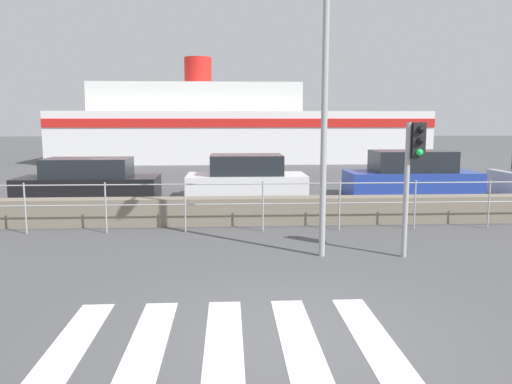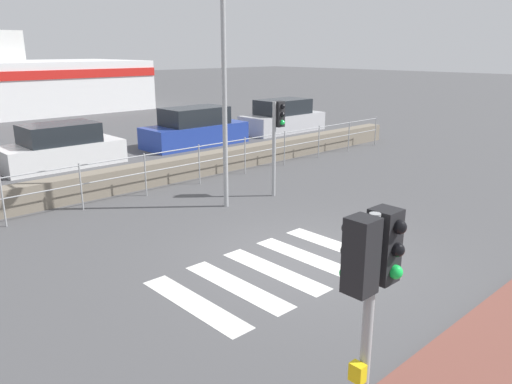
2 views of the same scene
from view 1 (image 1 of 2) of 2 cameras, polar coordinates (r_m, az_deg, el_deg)
name	(u,v)px [view 1 (image 1 of 2)]	position (r m, az deg, el deg)	size (l,w,h in m)	color
ground_plane	(296,336)	(6.37, 4.56, -16.10)	(160.00, 160.00, 0.00)	#4C4C4F
crosswalk	(224,337)	(6.31, -3.68, -16.26)	(4.05, 2.40, 0.01)	silver
seawall	(261,211)	(12.72, 0.52, -2.13)	(24.50, 0.55, 0.68)	slate
harbor_fence	(263,199)	(11.79, 0.79, -0.75)	(22.08, 0.04, 1.20)	#9EA0A3
traffic_light_far	(413,159)	(9.86, 17.56, 3.62)	(0.34, 0.32, 2.58)	#9EA0A3
streetlamp	(327,60)	(9.44, 8.14, 14.73)	(0.32, 0.98, 5.99)	#9EA0A3
ferry_boat	(232,128)	(33.85, -2.77, 7.29)	(23.14, 8.63, 6.73)	white
parked_car_black	(89,182)	(17.56, -18.57, 1.11)	(4.58, 1.78, 1.38)	black
parked_car_white	(246,180)	(16.93, -1.11, 1.43)	(4.02, 1.85, 1.48)	silver
parked_car_blue	(411,177)	(18.06, 17.32, 1.63)	(4.46, 1.77, 1.59)	#233D9E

